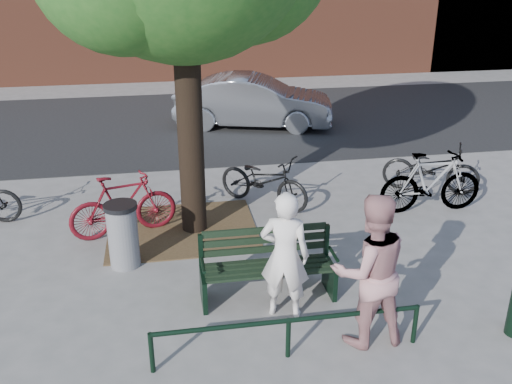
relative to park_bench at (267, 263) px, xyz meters
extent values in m
plane|color=gray|center=(0.00, -0.08, -0.48)|extent=(90.00, 90.00, 0.00)
cube|color=brown|center=(-1.00, 2.12, -0.47)|extent=(2.40, 2.00, 0.02)
cube|color=black|center=(0.00, 8.42, -0.47)|extent=(40.00, 7.00, 0.01)
cube|color=black|center=(-0.84, -0.08, -0.25)|extent=(0.06, 0.52, 0.45)
cube|color=black|center=(-0.84, 0.15, 0.19)|extent=(0.06, 0.06, 0.44)
cylinder|color=black|center=(-0.84, -0.18, 0.15)|extent=(0.04, 0.36, 0.04)
cube|color=black|center=(0.84, -0.08, -0.25)|extent=(0.06, 0.52, 0.45)
cube|color=black|center=(0.84, 0.15, 0.19)|extent=(0.06, 0.06, 0.44)
cylinder|color=black|center=(0.84, -0.18, 0.15)|extent=(0.04, 0.36, 0.04)
cube|color=black|center=(0.00, -0.08, -0.03)|extent=(1.64, 0.46, 0.04)
cube|color=black|center=(0.00, 0.15, 0.26)|extent=(1.64, 0.03, 0.47)
cylinder|color=black|center=(-1.50, -1.28, -0.23)|extent=(0.06, 0.06, 0.50)
cylinder|color=black|center=(0.00, -1.28, -0.23)|extent=(0.06, 0.06, 0.50)
cylinder|color=black|center=(1.50, -1.28, -0.23)|extent=(0.06, 0.06, 0.50)
cylinder|color=black|center=(0.00, -1.28, 0.00)|extent=(3.00, 0.06, 0.06)
cylinder|color=black|center=(-0.80, 2.12, 1.42)|extent=(0.40, 0.40, 3.80)
imported|color=silver|center=(0.13, -0.46, 0.35)|extent=(0.71, 0.58, 1.66)
imported|color=#B37B7C|center=(0.95, -1.13, 0.45)|extent=(0.93, 0.74, 1.85)
cylinder|color=gray|center=(-1.88, 1.12, -0.03)|extent=(0.43, 0.43, 0.90)
cylinder|color=black|center=(-1.88, 1.12, 0.46)|extent=(0.47, 0.47, 0.06)
imported|color=#540C14|center=(-1.91, 2.12, 0.04)|extent=(1.78, 0.91, 1.03)
imported|color=black|center=(0.50, 2.88, -0.01)|extent=(1.75, 1.68, 0.94)
imported|color=gray|center=(3.29, 2.12, 0.07)|extent=(1.83, 0.56, 1.09)
imported|color=black|center=(3.72, 2.99, -0.01)|extent=(1.87, 1.34, 0.93)
imported|color=gray|center=(1.16, 7.88, 0.18)|extent=(4.25, 2.43, 1.33)
camera|label=1|loc=(-1.24, -6.35, 3.73)|focal=40.00mm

